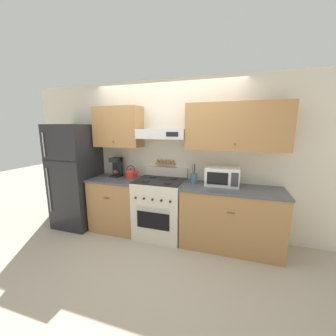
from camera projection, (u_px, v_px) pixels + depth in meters
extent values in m
plane|color=#B2A38E|center=(153.00, 244.00, 3.18)|extent=(16.00, 16.00, 0.00)
cube|color=beige|center=(167.00, 157.00, 3.57)|extent=(5.20, 0.08, 2.55)
cube|color=#AD7A47|center=(118.00, 127.00, 3.52)|extent=(0.82, 0.33, 0.67)
sphere|color=brown|center=(113.00, 142.00, 3.40)|extent=(0.02, 0.02, 0.02)
cube|color=#AD7A47|center=(236.00, 127.00, 2.94)|extent=(1.43, 0.33, 0.67)
sphere|color=brown|center=(235.00, 144.00, 2.82)|extent=(0.02, 0.02, 0.02)
cube|color=silver|center=(162.00, 134.00, 3.28)|extent=(0.78, 0.37, 0.15)
cube|color=black|center=(172.00, 134.00, 3.04)|extent=(0.19, 0.01, 0.07)
cube|color=#AD7A47|center=(165.00, 164.00, 3.51)|extent=(0.34, 0.07, 0.02)
cylinder|color=olive|center=(158.00, 161.00, 3.54)|extent=(0.03, 0.03, 0.06)
cylinder|color=olive|center=(162.00, 161.00, 3.52)|extent=(0.03, 0.03, 0.06)
cylinder|color=olive|center=(165.00, 161.00, 3.50)|extent=(0.03, 0.03, 0.06)
cylinder|color=olive|center=(169.00, 162.00, 3.48)|extent=(0.03, 0.03, 0.06)
cylinder|color=olive|center=(173.00, 162.00, 3.46)|extent=(0.03, 0.03, 0.06)
cube|color=#AD7A47|center=(118.00, 204.00, 3.64)|extent=(0.82, 0.61, 0.89)
cube|color=#4C4C51|center=(116.00, 179.00, 3.56)|extent=(0.84, 0.63, 0.03)
cylinder|color=brown|center=(106.00, 198.00, 3.31)|extent=(0.10, 0.01, 0.01)
cube|color=#AD7A47|center=(230.00, 219.00, 3.07)|extent=(1.43, 0.61, 0.89)
cube|color=#4C4C51|center=(232.00, 189.00, 2.98)|extent=(1.46, 0.63, 0.03)
cylinder|color=brown|center=(231.00, 213.00, 2.73)|extent=(0.10, 0.01, 0.01)
cube|color=beige|center=(160.00, 208.00, 3.38)|extent=(0.76, 0.62, 0.94)
cube|color=black|center=(153.00, 221.00, 3.10)|extent=(0.52, 0.01, 0.26)
cylinder|color=#ADAFB5|center=(152.00, 210.00, 3.04)|extent=(0.54, 0.02, 0.02)
cube|color=black|center=(160.00, 180.00, 3.29)|extent=(0.76, 0.62, 0.01)
cylinder|color=#232326|center=(145.00, 181.00, 3.20)|extent=(0.11, 0.11, 0.02)
cylinder|color=#232326|center=(168.00, 183.00, 3.09)|extent=(0.11, 0.11, 0.02)
cylinder|color=#232326|center=(153.00, 177.00, 3.48)|extent=(0.11, 0.11, 0.02)
cylinder|color=#232326|center=(173.00, 178.00, 3.37)|extent=(0.11, 0.11, 0.02)
cylinder|color=black|center=(135.00, 198.00, 3.11)|extent=(0.03, 0.02, 0.03)
cylinder|color=black|center=(144.00, 199.00, 3.07)|extent=(0.03, 0.02, 0.03)
cylinder|color=black|center=(152.00, 200.00, 3.03)|extent=(0.03, 0.02, 0.03)
cylinder|color=black|center=(161.00, 201.00, 2.99)|extent=(0.03, 0.02, 0.03)
cylinder|color=black|center=(170.00, 202.00, 2.95)|extent=(0.03, 0.02, 0.03)
cube|color=beige|center=(166.00, 172.00, 3.55)|extent=(0.76, 0.04, 0.16)
cube|color=#232326|center=(76.00, 176.00, 3.73)|extent=(0.69, 0.72, 1.83)
cube|color=black|center=(58.00, 161.00, 3.33)|extent=(0.69, 0.01, 0.01)
cylinder|color=#ADAFB5|center=(43.00, 145.00, 3.35)|extent=(0.02, 0.02, 0.40)
cylinder|color=#ADAFB5|center=(49.00, 190.00, 3.49)|extent=(0.02, 0.02, 0.77)
cylinder|color=red|center=(131.00, 174.00, 3.58)|extent=(0.20, 0.20, 0.12)
ellipsoid|color=red|center=(131.00, 171.00, 3.57)|extent=(0.18, 0.18, 0.07)
sphere|color=black|center=(131.00, 169.00, 3.57)|extent=(0.02, 0.02, 0.02)
cylinder|color=red|center=(136.00, 174.00, 3.55)|extent=(0.12, 0.04, 0.10)
torus|color=black|center=(131.00, 170.00, 3.57)|extent=(0.17, 0.01, 0.17)
cube|color=black|center=(116.00, 176.00, 3.68)|extent=(0.17, 0.21, 0.03)
cube|color=black|center=(118.00, 167.00, 3.71)|extent=(0.17, 0.08, 0.34)
cube|color=black|center=(115.00, 160.00, 3.62)|extent=(0.17, 0.17, 0.07)
ellipsoid|color=#4C3323|center=(116.00, 172.00, 3.65)|extent=(0.11, 0.11, 0.10)
cube|color=white|center=(222.00, 176.00, 3.12)|extent=(0.50, 0.37, 0.28)
cube|color=black|center=(217.00, 179.00, 2.97)|extent=(0.30, 0.01, 0.18)
cube|color=#38383D|center=(235.00, 180.00, 2.89)|extent=(0.10, 0.01, 0.20)
cylinder|color=slate|center=(194.00, 178.00, 3.25)|extent=(0.11, 0.11, 0.15)
cylinder|color=olive|center=(193.00, 169.00, 3.22)|extent=(0.01, 0.05, 0.16)
cylinder|color=#28282B|center=(194.00, 169.00, 3.22)|extent=(0.01, 0.04, 0.16)
cylinder|color=#B2B2B7|center=(196.00, 169.00, 3.22)|extent=(0.01, 0.03, 0.16)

